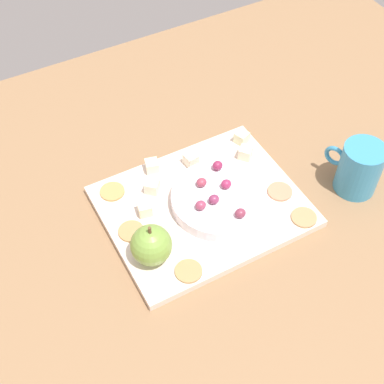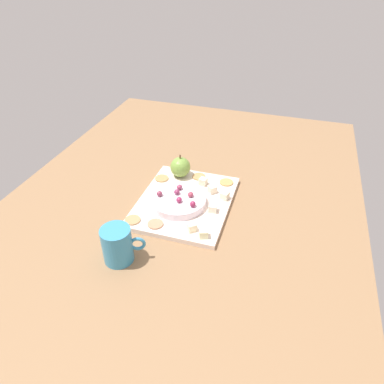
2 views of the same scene
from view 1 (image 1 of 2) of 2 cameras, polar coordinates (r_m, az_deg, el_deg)
name	(u,v)px [view 1 (image 1 of 2)]	position (r cm, az deg, el deg)	size (l,w,h in cm)	color
table	(197,224)	(93.38, 0.58, -3.41)	(146.45, 105.82, 3.52)	#8C6847
platter	(203,206)	(92.60, 1.13, -1.54)	(32.98, 26.59, 1.44)	silver
serving_dish	(219,200)	(91.23, 2.87, -0.82)	(16.22, 16.22, 2.29)	white
apple_whole	(151,245)	(83.17, -4.35, -5.63)	(6.56, 6.56, 6.56)	#769E40
apple_stem	(150,230)	(80.02, -4.51, -4.05)	(0.50, 0.50, 1.20)	brown
cheese_cube_0	(152,187)	(93.28, -4.25, 0.57)	(2.24, 2.24, 2.24)	#F3E1C5
cheese_cube_1	(242,138)	(101.83, 5.28, 5.78)	(2.24, 2.24, 2.24)	#EEF3BE
cheese_cube_2	(145,209)	(90.25, -5.03, -1.80)	(2.24, 2.24, 2.24)	beige
cheese_cube_3	(152,166)	(96.53, -4.27, 2.76)	(2.24, 2.24, 2.24)	#F2EACA
cheese_cube_4	(191,159)	(97.41, -0.11, 3.48)	(2.24, 2.24, 2.24)	#F6E9CB
cheese_cube_5	(245,153)	(99.01, 5.69, 4.14)	(2.24, 2.24, 2.24)	#F9E7C0
cracker_0	(112,192)	(94.54, -8.46, 0.05)	(4.30, 4.30, 0.40)	tan
cracker_1	(280,192)	(94.76, 9.29, 0.05)	(4.30, 4.30, 0.40)	tan
cracker_2	(189,271)	(84.01, -0.37, -8.39)	(4.30, 4.30, 0.40)	tan
cracker_3	(304,217)	(91.88, 11.78, -2.66)	(4.30, 4.30, 0.40)	tan
cracker_4	(131,231)	(88.81, -6.46, -4.15)	(4.30, 4.30, 0.40)	tan
grape_0	(217,166)	(93.70, 2.72, 2.82)	(1.83, 1.65, 1.71)	#8B264B
grape_1	(226,184)	(91.00, 3.64, 0.85)	(1.83, 1.65, 1.59)	#992A53
grape_2	(200,205)	(87.89, 0.89, -1.43)	(1.83, 1.65, 1.55)	#953955
grape_3	(201,182)	(91.14, 1.01, 1.02)	(1.83, 1.65, 1.49)	#96394D
grape_4	(214,199)	(88.75, 2.34, -0.78)	(1.83, 1.65, 1.56)	#843155
grape_5	(240,213)	(87.26, 5.15, -2.25)	(1.83, 1.65, 1.52)	#82334A
cup	(359,168)	(97.29, 17.29, 2.41)	(7.36, 10.22, 9.52)	teal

